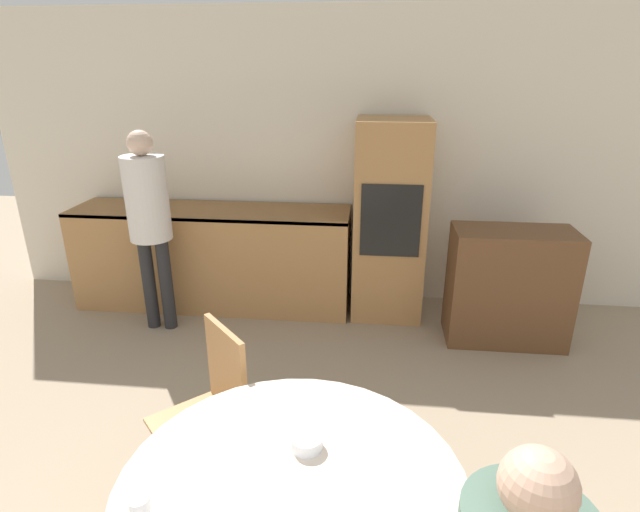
# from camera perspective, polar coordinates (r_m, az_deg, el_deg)

# --- Properties ---
(wall_back) EXTENTS (6.47, 0.05, 2.60)m
(wall_back) POSITION_cam_1_polar(r_m,az_deg,el_deg) (4.59, 2.38, 10.70)
(wall_back) COLOR silver
(wall_back) RESTS_ON ground_plane
(kitchen_counter) EXTENTS (2.49, 0.60, 0.92)m
(kitchen_counter) POSITION_cam_1_polar(r_m,az_deg,el_deg) (4.70, -12.05, 0.03)
(kitchen_counter) COLOR #AD7A47
(kitchen_counter) RESTS_ON ground_plane
(oven_unit) EXTENTS (0.61, 0.59, 1.72)m
(oven_unit) POSITION_cam_1_polar(r_m,az_deg,el_deg) (4.36, 7.92, 4.01)
(oven_unit) COLOR #AD7A47
(oven_unit) RESTS_ON ground_plane
(sideboard) EXTENTS (0.93, 0.45, 0.94)m
(sideboard) POSITION_cam_1_polar(r_m,az_deg,el_deg) (4.25, 20.73, -3.28)
(sideboard) COLOR brown
(sideboard) RESTS_ON ground_plane
(chair_far_left) EXTENTS (0.57, 0.57, 0.92)m
(chair_far_left) POSITION_cam_1_polar(r_m,az_deg,el_deg) (2.68, -12.21, -16.27)
(chair_far_left) COLOR #AD7A47
(chair_far_left) RESTS_ON ground_plane
(person_standing) EXTENTS (0.33, 0.33, 1.67)m
(person_standing) POSITION_cam_1_polar(r_m,az_deg,el_deg) (4.20, -19.02, 4.87)
(person_standing) COLOR #262628
(person_standing) RESTS_ON ground_plane
(cup) EXTENTS (0.07, 0.07, 0.09)m
(cup) POSITION_cam_1_polar(r_m,az_deg,el_deg) (1.85, -19.89, -25.51)
(cup) COLOR silver
(cup) RESTS_ON dining_table
(bowl_centre) EXTENTS (0.12, 0.12, 0.05)m
(bowl_centre) POSITION_cam_1_polar(r_m,az_deg,el_deg) (2.00, -1.52, -20.50)
(bowl_centre) COLOR silver
(bowl_centre) RESTS_ON dining_table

